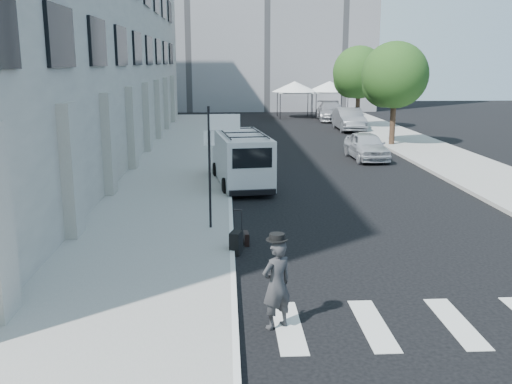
{
  "coord_description": "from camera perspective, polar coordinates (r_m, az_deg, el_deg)",
  "views": [
    {
      "loc": [
        -2.13,
        -12.78,
        4.84
      ],
      "look_at": [
        -1.3,
        2.69,
        1.3
      ],
      "focal_mm": 40.0,
      "sensor_mm": 36.0,
      "label": 1
    }
  ],
  "objects": [
    {
      "name": "parked_car_a",
      "position": [
        29.53,
        10.98,
        4.55
      ],
      "size": [
        1.76,
        4.11,
        1.38
      ],
      "primitive_type": "imported",
      "rotation": [
        0.0,
        0.0,
        0.03
      ],
      "color": "#AFB2B7",
      "rests_on": "ground"
    },
    {
      "name": "ground",
      "position": [
        13.83,
        6.05,
        -7.69
      ],
      "size": [
        120.0,
        120.0,
        0.0
      ],
      "primitive_type": "plane",
      "color": "black",
      "rests_on": "ground"
    },
    {
      "name": "parked_car_b",
      "position": [
        42.1,
        9.28,
        7.18
      ],
      "size": [
        1.74,
        4.87,
        1.6
      ],
      "primitive_type": "imported",
      "rotation": [
        0.0,
        0.0,
        -0.01
      ],
      "color": "slate",
      "rests_on": "ground"
    },
    {
      "name": "tree_far",
      "position": [
        43.04,
        10.08,
        11.51
      ],
      "size": [
        3.8,
        3.83,
        6.03
      ],
      "color": "black",
      "rests_on": "ground"
    },
    {
      "name": "sidewalk_right",
      "position": [
        34.95,
        15.6,
        4.55
      ],
      "size": [
        4.0,
        56.0,
        0.15
      ],
      "primitive_type": "cube",
      "color": "gray",
      "rests_on": "ground"
    },
    {
      "name": "tree_near",
      "position": [
        34.33,
        13.49,
        11.07
      ],
      "size": [
        3.8,
        3.83,
        6.03
      ],
      "color": "black",
      "rests_on": "ground"
    },
    {
      "name": "briefcase",
      "position": [
        15.51,
        -0.98,
        -4.66
      ],
      "size": [
        0.16,
        0.45,
        0.34
      ],
      "primitive_type": "cube",
      "rotation": [
        0.0,
        0.0,
        0.08
      ],
      "color": "black",
      "rests_on": "ground"
    },
    {
      "name": "businessman",
      "position": [
        10.6,
        2.07,
        -9.22
      ],
      "size": [
        0.74,
        0.67,
        1.71
      ],
      "primitive_type": "imported",
      "rotation": [
        0.0,
        0.0,
        3.69
      ],
      "color": "#302F32",
      "rests_on": "ground"
    },
    {
      "name": "sidewalk_left",
      "position": [
        29.25,
        -7.18,
        3.38
      ],
      "size": [
        4.5,
        48.0,
        0.15
      ],
      "primitive_type": "cube",
      "color": "gray",
      "rests_on": "ground"
    },
    {
      "name": "suitcase",
      "position": [
        14.72,
        -2.02,
        -5.09
      ],
      "size": [
        0.37,
        0.47,
        1.14
      ],
      "rotation": [
        0.0,
        0.0,
        -0.3
      ],
      "color": "black",
      "rests_on": "ground"
    },
    {
      "name": "tent_right",
      "position": [
        52.17,
        7.37,
        10.41
      ],
      "size": [
        4.0,
        4.0,
        3.2
      ],
      "color": "black",
      "rests_on": "ground"
    },
    {
      "name": "tent_left",
      "position": [
        51.2,
        3.89,
        10.44
      ],
      "size": [
        4.0,
        4.0,
        3.2
      ],
      "color": "black",
      "rests_on": "ground"
    },
    {
      "name": "sign_pole",
      "position": [
        16.14,
        -3.88,
        5.05
      ],
      "size": [
        1.03,
        0.07,
        3.5
      ],
      "color": "black",
      "rests_on": "sidewalk_left"
    },
    {
      "name": "parked_car_c",
      "position": [
        49.13,
        7.5,
        8.01
      ],
      "size": [
        2.58,
        5.54,
        1.57
      ],
      "primitive_type": "imported",
      "rotation": [
        0.0,
        0.0,
        -0.07
      ],
      "color": "gray",
      "rests_on": "ground"
    },
    {
      "name": "building_left",
      "position": [
        32.2,
        -20.62,
        14.13
      ],
      "size": [
        10.0,
        44.0,
        12.0
      ],
      "primitive_type": "cube",
      "color": "gray",
      "rests_on": "ground"
    },
    {
      "name": "cargo_van",
      "position": [
        22.81,
        -1.49,
        3.38
      ],
      "size": [
        2.43,
        5.63,
        2.08
      ],
      "rotation": [
        0.0,
        0.0,
        0.12
      ],
      "color": "silver",
      "rests_on": "ground"
    }
  ]
}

